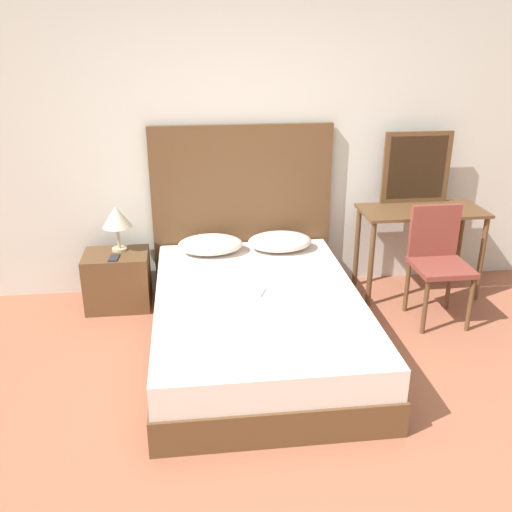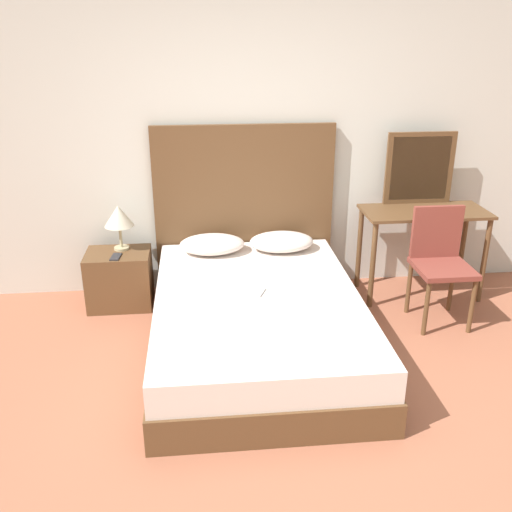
% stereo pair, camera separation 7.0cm
% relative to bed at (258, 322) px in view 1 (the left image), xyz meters
% --- Properties ---
extents(ground_plane, '(16.00, 16.00, 0.00)m').
position_rel_bed_xyz_m(ground_plane, '(0.11, -1.07, -0.22)').
color(ground_plane, '#9E5B42').
extents(wall_back, '(10.00, 0.06, 2.70)m').
position_rel_bed_xyz_m(wall_back, '(0.11, 1.17, 1.13)').
color(wall_back, silver).
rests_on(wall_back, ground_plane).
extents(bed, '(1.46, 2.14, 0.44)m').
position_rel_bed_xyz_m(bed, '(0.00, 0.00, 0.00)').
color(bed, brown).
rests_on(bed, ground_plane).
extents(headboard, '(1.53, 0.05, 1.45)m').
position_rel_bed_xyz_m(headboard, '(0.00, 1.09, 0.51)').
color(headboard, brown).
rests_on(headboard, ground_plane).
extents(pillow_left, '(0.54, 0.37, 0.15)m').
position_rel_bed_xyz_m(pillow_left, '(-0.29, 0.84, 0.29)').
color(pillow_left, silver).
rests_on(pillow_left, bed).
extents(pillow_right, '(0.54, 0.37, 0.15)m').
position_rel_bed_xyz_m(pillow_right, '(0.29, 0.84, 0.29)').
color(pillow_right, silver).
rests_on(pillow_right, bed).
extents(phone_on_bed, '(0.12, 0.17, 0.01)m').
position_rel_bed_xyz_m(phone_on_bed, '(0.01, 0.03, 0.23)').
color(phone_on_bed, '#B7B7BC').
rests_on(phone_on_bed, bed).
extents(nightstand, '(0.52, 0.40, 0.47)m').
position_rel_bed_xyz_m(nightstand, '(-1.07, 0.83, 0.02)').
color(nightstand, brown).
rests_on(nightstand, ground_plane).
extents(table_lamp, '(0.24, 0.24, 0.38)m').
position_rel_bed_xyz_m(table_lamp, '(-1.04, 0.91, 0.53)').
color(table_lamp, tan).
rests_on(table_lamp, nightstand).
extents(phone_on_nightstand, '(0.09, 0.16, 0.01)m').
position_rel_bed_xyz_m(phone_on_nightstand, '(-1.07, 0.73, 0.26)').
color(phone_on_nightstand, '#232328').
rests_on(phone_on_nightstand, nightstand).
extents(vanity_desk, '(1.04, 0.48, 0.77)m').
position_rel_bed_xyz_m(vanity_desk, '(1.49, 0.78, 0.42)').
color(vanity_desk, brown).
rests_on(vanity_desk, ground_plane).
extents(vanity_mirror, '(0.59, 0.03, 0.61)m').
position_rel_bed_xyz_m(vanity_mirror, '(1.49, 1.00, 0.85)').
color(vanity_mirror, brown).
rests_on(vanity_mirror, vanity_desk).
extents(chair, '(0.42, 0.43, 0.90)m').
position_rel_bed_xyz_m(chair, '(1.46, 0.34, 0.31)').
color(chair, brown).
rests_on(chair, ground_plane).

